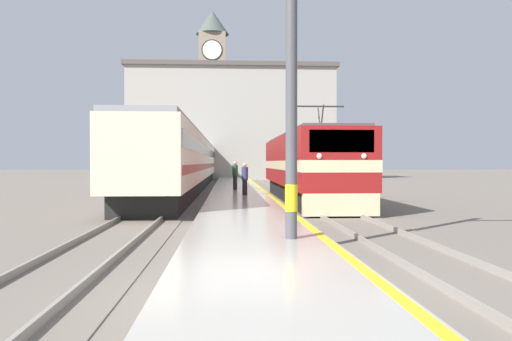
# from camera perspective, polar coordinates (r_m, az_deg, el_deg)

# --- Properties ---
(ground_plane) EXTENTS (200.00, 200.00, 0.00)m
(ground_plane) POSITION_cam_1_polar(r_m,az_deg,el_deg) (37.56, -2.24, -2.12)
(ground_plane) COLOR #70665B
(platform) EXTENTS (3.27, 140.00, 0.32)m
(platform) POSITION_cam_1_polar(r_m,az_deg,el_deg) (32.56, -2.09, -2.31)
(platform) COLOR #ADA89E
(platform) RESTS_ON ground
(rail_track_near) EXTENTS (2.84, 140.00, 0.16)m
(rail_track_near) POSITION_cam_1_polar(r_m,az_deg,el_deg) (32.81, 3.81, -2.51)
(rail_track_near) COLOR #70665B
(rail_track_near) RESTS_ON ground
(rail_track_far) EXTENTS (2.84, 140.00, 0.16)m
(rail_track_far) POSITION_cam_1_polar(r_m,az_deg,el_deg) (32.70, -8.47, -2.53)
(rail_track_far) COLOR #70665B
(rail_track_far) RESTS_ON ground
(locomotive_train) EXTENTS (2.92, 16.25, 4.45)m
(locomotive_train) POSITION_cam_1_polar(r_m,az_deg,el_deg) (25.72, 5.75, 0.45)
(locomotive_train) COLOR black
(locomotive_train) RESTS_ON ground
(passenger_train) EXTENTS (2.92, 47.27, 3.85)m
(passenger_train) POSITION_cam_1_polar(r_m,az_deg,el_deg) (40.07, -7.51, 1.04)
(passenger_train) COLOR black
(passenger_train) RESTS_ON ground
(catenary_mast) EXTENTS (2.92, 0.28, 7.71)m
(catenary_mast) POSITION_cam_1_polar(r_m,az_deg,el_deg) (11.25, 4.65, 12.10)
(catenary_mast) COLOR #4C4C51
(catenary_mast) RESTS_ON platform
(person_on_platform) EXTENTS (0.34, 0.34, 1.76)m
(person_on_platform) POSITION_cam_1_polar(r_m,az_deg,el_deg) (30.83, -2.41, -0.48)
(person_on_platform) COLOR #23232D
(person_on_platform) RESTS_ON platform
(second_waiting_passenger) EXTENTS (0.34, 0.34, 1.66)m
(second_waiting_passenger) POSITION_cam_1_polar(r_m,az_deg,el_deg) (25.71, -1.29, -0.89)
(second_waiting_passenger) COLOR #23232D
(second_waiting_passenger) RESTS_ON platform
(clock_tower) EXTENTS (4.64, 4.64, 23.44)m
(clock_tower) POSITION_cam_1_polar(r_m,az_deg,el_deg) (71.74, -4.99, 9.33)
(clock_tower) COLOR gray
(clock_tower) RESTS_ON ground
(station_building) EXTENTS (24.51, 6.79, 13.43)m
(station_building) POSITION_cam_1_polar(r_m,az_deg,el_deg) (59.61, -2.82, 5.50)
(station_building) COLOR #A8A399
(station_building) RESTS_ON ground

